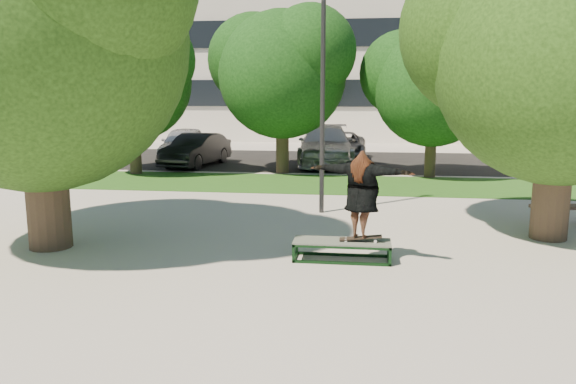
# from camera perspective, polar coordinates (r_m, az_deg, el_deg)

# --- Properties ---
(ground) EXTENTS (120.00, 120.00, 0.00)m
(ground) POSITION_cam_1_polar(r_m,az_deg,el_deg) (9.98, -4.41, -7.98)
(ground) COLOR #9E9B91
(ground) RESTS_ON ground
(grass_strip) EXTENTS (30.00, 4.00, 0.02)m
(grass_strip) POSITION_cam_1_polar(r_m,az_deg,el_deg) (19.06, 4.36, 0.81)
(grass_strip) COLOR #214E16
(grass_strip) RESTS_ON ground
(asphalt_strip) EXTENTS (40.00, 8.00, 0.01)m
(asphalt_strip) POSITION_cam_1_polar(r_m,az_deg,el_deg) (25.55, 2.89, 3.20)
(asphalt_strip) COLOR black
(asphalt_strip) RESTS_ON ground
(tree_left) EXTENTS (6.96, 5.95, 7.12)m
(tree_left) POSITION_cam_1_polar(r_m,az_deg,el_deg) (12.19, -24.54, 15.49)
(tree_left) COLOR #38281E
(tree_left) RESTS_ON ground
(tree_right) EXTENTS (6.24, 5.33, 6.51)m
(tree_right) POSITION_cam_1_polar(r_m,az_deg,el_deg) (13.02, 25.77, 13.55)
(tree_right) COLOR #38281E
(tree_right) RESTS_ON ground
(bg_tree_left) EXTENTS (5.28, 4.51, 5.77)m
(bg_tree_left) POSITION_cam_1_polar(r_m,az_deg,el_deg) (22.08, -15.71, 11.44)
(bg_tree_left) COLOR #38281E
(bg_tree_left) RESTS_ON ground
(bg_tree_mid) EXTENTS (5.76, 4.92, 6.24)m
(bg_tree_mid) POSITION_cam_1_polar(r_m,az_deg,el_deg) (21.59, -0.77, 12.60)
(bg_tree_mid) COLOR #38281E
(bg_tree_mid) RESTS_ON ground
(bg_tree_right) EXTENTS (5.04, 4.31, 5.43)m
(bg_tree_right) POSITION_cam_1_polar(r_m,az_deg,el_deg) (21.00, 14.37, 10.93)
(bg_tree_right) COLOR #38281E
(bg_tree_right) RESTS_ON ground
(lamppost) EXTENTS (0.25, 0.15, 6.11)m
(lamppost) POSITION_cam_1_polar(r_m,az_deg,el_deg) (14.31, 3.55, 10.34)
(lamppost) COLOR #2D2D30
(lamppost) RESTS_ON ground
(office_building) EXTENTS (30.00, 14.12, 16.00)m
(office_building) POSITION_cam_1_polar(r_m,az_deg,el_deg) (41.74, 1.94, 16.92)
(office_building) COLOR beige
(office_building) RESTS_ON ground
(grind_box) EXTENTS (1.80, 0.60, 0.38)m
(grind_box) POSITION_cam_1_polar(r_m,az_deg,el_deg) (10.55, 5.49, -5.91)
(grind_box) COLOR black
(grind_box) RESTS_ON ground
(skater_rig) EXTENTS (2.04, 1.21, 1.69)m
(skater_rig) POSITION_cam_1_polar(r_m,az_deg,el_deg) (10.31, 7.49, -0.25)
(skater_rig) COLOR white
(skater_rig) RESTS_ON grind_box
(car_silver_a) EXTENTS (2.34, 4.65, 1.52)m
(car_silver_a) POSITION_cam_1_polar(r_m,az_deg,el_deg) (25.96, -10.53, 4.83)
(car_silver_a) COLOR silver
(car_silver_a) RESTS_ON asphalt_strip
(car_dark) EXTENTS (2.17, 4.33, 1.36)m
(car_dark) POSITION_cam_1_polar(r_m,az_deg,el_deg) (23.91, -9.34, 4.23)
(car_dark) COLOR black
(car_dark) RESTS_ON asphalt_strip
(car_grey) EXTENTS (2.17, 4.70, 1.30)m
(car_grey) POSITION_cam_1_polar(r_m,az_deg,el_deg) (25.44, 5.43, 4.61)
(car_grey) COLOR slate
(car_grey) RESTS_ON asphalt_strip
(car_silver_b) EXTENTS (2.64, 5.77, 1.64)m
(car_silver_b) POSITION_cam_1_polar(r_m,az_deg,el_deg) (24.19, 3.86, 4.74)
(car_silver_b) COLOR #A3A3A7
(car_silver_b) RESTS_ON asphalt_strip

